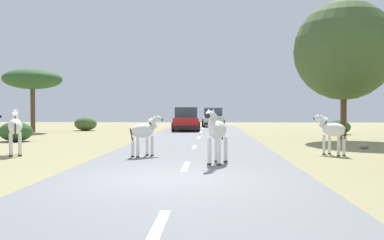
{
  "coord_description": "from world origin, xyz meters",
  "views": [
    {
      "loc": [
        1.08,
        -9.28,
        1.58
      ],
      "look_at": [
        0.04,
        13.55,
        1.04
      ],
      "focal_mm": 39.23,
      "sensor_mm": 36.0,
      "label": 1
    }
  ],
  "objects_px": {
    "car_0": "(213,118)",
    "tree_4": "(344,50)",
    "zebra_3": "(332,130)",
    "car_1": "(186,120)",
    "bush_4": "(338,127)",
    "bush_0": "(16,132)",
    "zebra_0": "(217,131)",
    "rock_1": "(364,146)",
    "zebra_1": "(15,127)",
    "bush_1": "(86,124)",
    "zebra_4": "(144,131)",
    "tree_1": "(33,79)"
  },
  "relations": [
    {
      "from": "car_0",
      "to": "tree_4",
      "type": "relative_size",
      "value": 0.61
    },
    {
      "from": "zebra_3",
      "to": "car_1",
      "type": "distance_m",
      "value": 17.38
    },
    {
      "from": "bush_4",
      "to": "bush_0",
      "type": "bearing_deg",
      "value": -158.79
    },
    {
      "from": "zebra_0",
      "to": "bush_4",
      "type": "height_order",
      "value": "zebra_0"
    },
    {
      "from": "zebra_0",
      "to": "rock_1",
      "type": "distance_m",
      "value": 8.21
    },
    {
      "from": "zebra_1",
      "to": "bush_1",
      "type": "relative_size",
      "value": 0.97
    },
    {
      "from": "bush_4",
      "to": "zebra_1",
      "type": "bearing_deg",
      "value": -138.62
    },
    {
      "from": "car_0",
      "to": "bush_0",
      "type": "bearing_deg",
      "value": 59.56
    },
    {
      "from": "zebra_0",
      "to": "zebra_4",
      "type": "height_order",
      "value": "zebra_0"
    },
    {
      "from": "zebra_1",
      "to": "rock_1",
      "type": "height_order",
      "value": "zebra_1"
    },
    {
      "from": "car_1",
      "to": "zebra_3",
      "type": "bearing_deg",
      "value": 108.24
    },
    {
      "from": "zebra_4",
      "to": "car_0",
      "type": "xyz_separation_m",
      "value": [
        2.37,
        25.22,
        -0.03
      ]
    },
    {
      "from": "tree_4",
      "to": "zebra_4",
      "type": "bearing_deg",
      "value": -137.43
    },
    {
      "from": "tree_1",
      "to": "bush_0",
      "type": "distance_m",
      "value": 9.84
    },
    {
      "from": "car_1",
      "to": "tree_1",
      "type": "height_order",
      "value": "tree_1"
    },
    {
      "from": "zebra_4",
      "to": "car_0",
      "type": "height_order",
      "value": "car_0"
    },
    {
      "from": "car_1",
      "to": "bush_1",
      "type": "distance_m",
      "value": 7.92
    },
    {
      "from": "zebra_0",
      "to": "tree_1",
      "type": "distance_m",
      "value": 22.03
    },
    {
      "from": "tree_4",
      "to": "zebra_0",
      "type": "bearing_deg",
      "value": -123.32
    },
    {
      "from": "tree_1",
      "to": "car_0",
      "type": "bearing_deg",
      "value": 36.24
    },
    {
      "from": "car_1",
      "to": "bush_4",
      "type": "relative_size",
      "value": 2.82
    },
    {
      "from": "zebra_1",
      "to": "zebra_3",
      "type": "height_order",
      "value": "zebra_1"
    },
    {
      "from": "tree_4",
      "to": "bush_4",
      "type": "relative_size",
      "value": 4.64
    },
    {
      "from": "zebra_1",
      "to": "bush_1",
      "type": "distance_m",
      "value": 17.9
    },
    {
      "from": "zebra_3",
      "to": "bush_0",
      "type": "xyz_separation_m",
      "value": [
        -14.08,
        5.81,
        -0.38
      ]
    },
    {
      "from": "zebra_0",
      "to": "bush_0",
      "type": "height_order",
      "value": "zebra_0"
    },
    {
      "from": "bush_1",
      "to": "bush_4",
      "type": "xyz_separation_m",
      "value": [
        18.02,
        -4.31,
        -0.05
      ]
    },
    {
      "from": "zebra_3",
      "to": "car_0",
      "type": "bearing_deg",
      "value": 69.25
    },
    {
      "from": "car_1",
      "to": "rock_1",
      "type": "xyz_separation_m",
      "value": [
        8.08,
        -13.81,
        -0.73
      ]
    },
    {
      "from": "car_1",
      "to": "tree_4",
      "type": "relative_size",
      "value": 0.61
    },
    {
      "from": "zebra_1",
      "to": "rock_1",
      "type": "xyz_separation_m",
      "value": [
        13.09,
        2.97,
        -0.87
      ]
    },
    {
      "from": "bush_0",
      "to": "bush_4",
      "type": "height_order",
      "value": "bush_0"
    },
    {
      "from": "tree_1",
      "to": "zebra_1",
      "type": "bearing_deg",
      "value": -68.62
    },
    {
      "from": "car_1",
      "to": "rock_1",
      "type": "bearing_deg",
      "value": 118.07
    },
    {
      "from": "bush_0",
      "to": "zebra_1",
      "type": "bearing_deg",
      "value": -64.68
    },
    {
      "from": "car_0",
      "to": "bush_4",
      "type": "bearing_deg",
      "value": 124.1
    },
    {
      "from": "bush_0",
      "to": "bush_1",
      "type": "relative_size",
      "value": 0.97
    },
    {
      "from": "zebra_1",
      "to": "car_0",
      "type": "relative_size",
      "value": 0.38
    },
    {
      "from": "tree_4",
      "to": "rock_1",
      "type": "xyz_separation_m",
      "value": [
        -0.64,
        -4.74,
        -4.54
      ]
    },
    {
      "from": "bush_0",
      "to": "zebra_4",
      "type": "bearing_deg",
      "value": -42.22
    },
    {
      "from": "zebra_0",
      "to": "tree_1",
      "type": "relative_size",
      "value": 0.36
    },
    {
      "from": "zebra_4",
      "to": "rock_1",
      "type": "bearing_deg",
      "value": 62.0
    },
    {
      "from": "car_0",
      "to": "bush_1",
      "type": "xyz_separation_m",
      "value": [
        -9.88,
        -6.94,
        -0.33
      ]
    },
    {
      "from": "zebra_1",
      "to": "rock_1",
      "type": "relative_size",
      "value": 4.07
    },
    {
      "from": "zebra_1",
      "to": "zebra_4",
      "type": "xyz_separation_m",
      "value": [
        4.65,
        -0.62,
        -0.11
      ]
    },
    {
      "from": "zebra_3",
      "to": "zebra_4",
      "type": "xyz_separation_m",
      "value": [
        -6.44,
        -1.12,
        0.0
      ]
    },
    {
      "from": "zebra_3",
      "to": "bush_1",
      "type": "xyz_separation_m",
      "value": [
        -13.96,
        17.16,
        -0.36
      ]
    },
    {
      "from": "zebra_0",
      "to": "zebra_1",
      "type": "height_order",
      "value": "zebra_1"
    },
    {
      "from": "zebra_3",
      "to": "rock_1",
      "type": "distance_m",
      "value": 3.26
    },
    {
      "from": "zebra_0",
      "to": "bush_0",
      "type": "relative_size",
      "value": 0.99
    }
  ]
}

